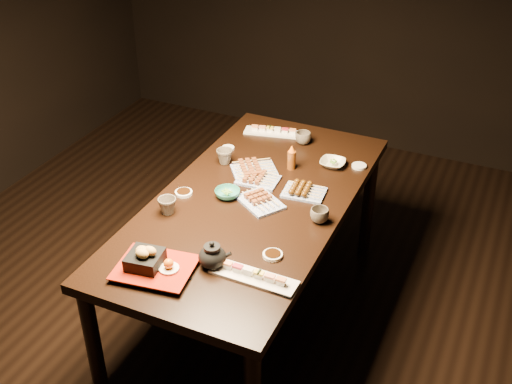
# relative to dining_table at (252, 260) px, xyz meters

# --- Properties ---
(ground) EXTENTS (5.00, 5.00, 0.00)m
(ground) POSITION_rel_dining_table_xyz_m (-0.18, -0.28, -0.38)
(ground) COLOR black
(ground) RESTS_ON ground
(dining_table) EXTENTS (0.93, 1.81, 0.75)m
(dining_table) POSITION_rel_dining_table_xyz_m (0.00, 0.00, 0.00)
(dining_table) COLOR black
(dining_table) RESTS_ON ground
(sushi_platter_near) EXTENTS (0.38, 0.11, 0.05)m
(sushi_platter_near) POSITION_rel_dining_table_xyz_m (0.26, -0.54, 0.40)
(sushi_platter_near) COLOR white
(sushi_platter_near) RESTS_ON dining_table
(sushi_platter_far) EXTENTS (0.36, 0.17, 0.04)m
(sushi_platter_far) POSITION_rel_dining_table_xyz_m (-0.19, 0.71, 0.40)
(sushi_platter_far) COLOR white
(sushi_platter_far) RESTS_ON dining_table
(yakitori_plate_center) EXTENTS (0.22, 0.17, 0.05)m
(yakitori_plate_center) POSITION_rel_dining_table_xyz_m (-0.05, 0.18, 0.40)
(yakitori_plate_center) COLOR #828EB6
(yakitori_plate_center) RESTS_ON dining_table
(yakitori_plate_right) EXTENTS (0.28, 0.26, 0.06)m
(yakitori_plate_right) POSITION_rel_dining_table_xyz_m (0.05, -0.01, 0.40)
(yakitori_plate_right) COLOR #828EB6
(yakitori_plate_right) RESTS_ON dining_table
(yakitori_plate_left) EXTENTS (0.28, 0.27, 0.06)m
(yakitori_plate_left) POSITION_rel_dining_table_xyz_m (-0.11, 0.26, 0.40)
(yakitori_plate_left) COLOR #828EB6
(yakitori_plate_left) RESTS_ON dining_table
(tsukune_plate) EXTENTS (0.22, 0.17, 0.05)m
(tsukune_plate) POSITION_rel_dining_table_xyz_m (0.21, 0.16, 0.40)
(tsukune_plate) COLOR #828EB6
(tsukune_plate) RESTS_ON dining_table
(edamame_bowl_green) EXTENTS (0.16, 0.16, 0.04)m
(edamame_bowl_green) POSITION_rel_dining_table_xyz_m (-0.12, -0.02, 0.39)
(edamame_bowl_green) COLOR #287C67
(edamame_bowl_green) RESTS_ON dining_table
(edamame_bowl_cream) EXTENTS (0.14, 0.14, 0.03)m
(edamame_bowl_cream) POSITION_rel_dining_table_xyz_m (0.25, 0.49, 0.39)
(edamame_bowl_cream) COLOR beige
(edamame_bowl_cream) RESTS_ON dining_table
(tempura_tray) EXTENTS (0.35, 0.30, 0.12)m
(tempura_tray) POSITION_rel_dining_table_xyz_m (-0.14, -0.67, 0.43)
(tempura_tray) COLOR black
(tempura_tray) RESTS_ON dining_table
(teacup_near_left) EXTENTS (0.09, 0.09, 0.08)m
(teacup_near_left) POSITION_rel_dining_table_xyz_m (-0.32, -0.27, 0.42)
(teacup_near_left) COLOR #534A3F
(teacup_near_left) RESTS_ON dining_table
(teacup_mid_right) EXTENTS (0.12, 0.12, 0.07)m
(teacup_mid_right) POSITION_rel_dining_table_xyz_m (0.36, -0.03, 0.41)
(teacup_mid_right) COLOR #534A3F
(teacup_mid_right) RESTS_ON dining_table
(teacup_far_left) EXTENTS (0.10, 0.10, 0.08)m
(teacup_far_left) POSITION_rel_dining_table_xyz_m (-0.29, 0.28, 0.42)
(teacup_far_left) COLOR #534A3F
(teacup_far_left) RESTS_ON dining_table
(teacup_far_right) EXTENTS (0.11, 0.11, 0.07)m
(teacup_far_right) POSITION_rel_dining_table_xyz_m (0.02, 0.66, 0.41)
(teacup_far_right) COLOR #534A3F
(teacup_far_right) RESTS_ON dining_table
(teapot) EXTENTS (0.19, 0.19, 0.12)m
(teapot) POSITION_rel_dining_table_xyz_m (0.06, -0.53, 0.44)
(teapot) COLOR black
(teapot) RESTS_ON dining_table
(condiment_bottle) EXTENTS (0.06, 0.06, 0.14)m
(condiment_bottle) POSITION_rel_dining_table_xyz_m (0.06, 0.37, 0.44)
(condiment_bottle) COLOR #68320D
(condiment_bottle) RESTS_ON dining_table
(sauce_dish_west) EXTENTS (0.10, 0.10, 0.02)m
(sauce_dish_west) POSITION_rel_dining_table_xyz_m (-0.33, -0.09, 0.38)
(sauce_dish_west) COLOR white
(sauce_dish_west) RESTS_ON dining_table
(sauce_dish_east) EXTENTS (0.08, 0.08, 0.01)m
(sauce_dish_east) POSITION_rel_dining_table_xyz_m (0.39, 0.53, 0.38)
(sauce_dish_east) COLOR white
(sauce_dish_east) RESTS_ON dining_table
(sauce_dish_se) EXTENTS (0.09, 0.09, 0.02)m
(sauce_dish_se) POSITION_rel_dining_table_xyz_m (0.27, -0.37, 0.38)
(sauce_dish_se) COLOR white
(sauce_dish_se) RESTS_ON dining_table
(sauce_dish_nw) EXTENTS (0.09, 0.09, 0.01)m
(sauce_dish_nw) POSITION_rel_dining_table_xyz_m (-0.34, 0.43, 0.38)
(sauce_dish_nw) COLOR white
(sauce_dish_nw) RESTS_ON dining_table
(chopsticks_near) EXTENTS (0.20, 0.14, 0.01)m
(chopsticks_near) POSITION_rel_dining_table_xyz_m (-0.07, -0.71, 0.38)
(chopsticks_near) COLOR black
(chopsticks_near) RESTS_ON dining_table
(chopsticks_se) EXTENTS (0.21, 0.03, 0.01)m
(chopsticks_se) POSITION_rel_dining_table_xyz_m (0.34, -0.58, 0.38)
(chopsticks_se) COLOR black
(chopsticks_se) RESTS_ON dining_table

